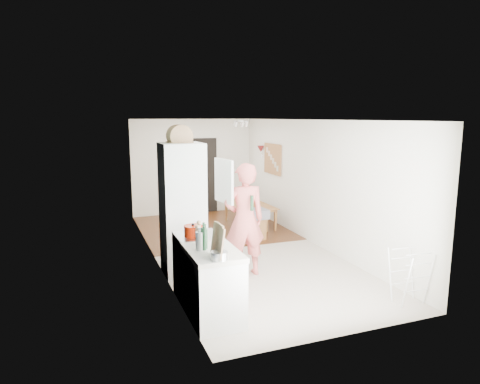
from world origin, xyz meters
TOP-DOWN VIEW (x-y plane):
  - room_shell at (0.00, 0.00)m, footprint 3.20×7.00m
  - floor at (0.00, 0.00)m, footprint 3.20×7.00m
  - wood_floor_overlay at (0.00, 1.85)m, footprint 3.20×3.30m
  - sage_wall_panel at (-1.59, -2.00)m, footprint 0.02×3.00m
  - tile_splashback at (-1.59, -2.55)m, footprint 0.02×1.90m
  - doorway_recess at (0.20, 3.48)m, footprint 0.90×0.04m
  - base_cabinet at (-1.30, -2.55)m, footprint 0.60×0.90m
  - worktop at (-1.30, -2.55)m, footprint 0.62×0.92m
  - range_cooker at (-1.30, -1.80)m, footprint 0.60×0.60m
  - cooker_top at (-1.30, -1.80)m, footprint 0.60×0.60m
  - fridge_housing at (-1.27, -0.78)m, footprint 0.66×0.66m
  - fridge_door at (-0.66, -1.08)m, footprint 0.14×0.56m
  - fridge_interior at (-0.96, -0.78)m, footprint 0.02×0.52m
  - pinboard at (1.58, 1.90)m, footprint 0.03×0.90m
  - pinboard_frame at (1.57, 1.90)m, footprint 0.00×0.94m
  - wall_sconce at (1.54, 2.55)m, footprint 0.18×0.18m
  - person at (-0.36, -1.21)m, footprint 0.82×0.56m
  - dining_table at (0.93, 1.69)m, footprint 0.74×1.29m
  - dining_chair at (0.82, 1.11)m, footprint 0.51×0.51m
  - stool at (0.58, 0.59)m, footprint 0.39×0.39m
  - grey_drape at (0.61, 0.58)m, footprint 0.45×0.45m
  - drying_rack at (1.38, -3.04)m, footprint 0.42×0.38m
  - bread_bin at (-1.28, -0.70)m, footprint 0.42×0.40m
  - red_casserole at (-1.37, -1.85)m, footprint 0.29×0.29m
  - steel_pan at (-1.33, -2.92)m, footprint 0.24×0.24m
  - held_bottle at (-0.31, -1.40)m, footprint 0.05×0.05m
  - bottle_a at (-1.40, -2.50)m, footprint 0.07×0.07m
  - bottle_b at (-1.36, -2.45)m, footprint 0.07×0.07m
  - bottle_c at (-1.45, -2.49)m, footprint 0.12×0.12m
  - pepper_mill_front at (-1.41, -2.24)m, footprint 0.06×0.06m
  - pepper_mill_back at (-1.33, -2.02)m, footprint 0.06×0.06m
  - chopping_boards at (-1.32, -2.83)m, footprint 0.05×0.30m

SIDE VIEW (x-z plane):
  - floor at x=0.00m, z-range -0.01..0.01m
  - wood_floor_overlay at x=0.00m, z-range 0.00..0.01m
  - dining_table at x=0.93m, z-range 0.00..0.45m
  - stool at x=0.58m, z-range 0.00..0.46m
  - drying_rack at x=1.38m, z-range 0.00..0.77m
  - base_cabinet at x=-1.30m, z-range 0.00..0.86m
  - range_cooker at x=-1.30m, z-range 0.00..0.88m
  - dining_chair at x=0.82m, z-range 0.00..0.92m
  - grey_drape at x=0.61m, z-range 0.46..0.65m
  - worktop at x=-1.30m, z-range 0.86..0.92m
  - cooker_top at x=-1.30m, z-range 0.88..0.92m
  - steel_pan at x=-1.33m, z-range 0.92..1.02m
  - red_casserole at x=-1.37m, z-range 0.92..1.07m
  - doorway_recess at x=0.20m, z-range 0.00..2.00m
  - pepper_mill_back at x=-1.33m, z-range 0.92..1.12m
  - pepper_mill_front at x=-1.41m, z-range 0.92..1.12m
  - bottle_c at x=-1.45m, z-range 0.92..1.15m
  - bottle_b at x=-1.36m, z-range 0.92..1.18m
  - bottle_a at x=-1.40m, z-range 0.92..1.20m
  - fridge_housing at x=-1.27m, z-range 0.00..2.15m
  - person at x=-0.36m, z-range 0.00..2.17m
  - chopping_boards at x=-1.32m, z-range 0.92..1.33m
  - tile_splashback at x=-1.59m, z-range 0.90..1.40m
  - held_bottle at x=-0.31m, z-range 1.11..1.35m
  - room_shell at x=0.00m, z-range 0.00..2.50m
  - fridge_door at x=-0.66m, z-range 1.20..1.90m
  - fridge_interior at x=-0.96m, z-range 1.22..1.88m
  - pinboard at x=1.58m, z-range 1.20..1.90m
  - pinboard_frame at x=1.57m, z-range 1.18..1.92m
  - wall_sconce at x=1.54m, z-range 1.67..1.83m
  - sage_wall_panel at x=-1.59m, z-range 1.20..2.50m
  - bread_bin at x=-1.28m, z-range 2.15..2.35m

